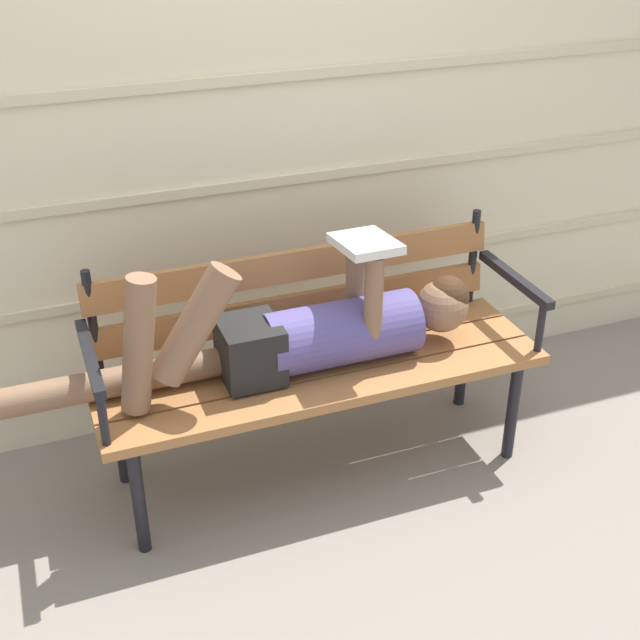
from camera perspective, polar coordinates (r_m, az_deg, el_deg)
ground_plane at (r=3.19m, az=0.56°, el=-10.74°), size 12.00×12.00×0.00m
house_siding at (r=3.17m, az=-3.62°, el=12.69°), size 5.29×0.08×2.29m
park_bench at (r=3.02m, az=-0.47°, el=-1.82°), size 1.58×0.50×0.84m
reclining_person at (r=2.89m, az=-1.31°, el=-0.85°), size 1.71×0.25×0.48m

